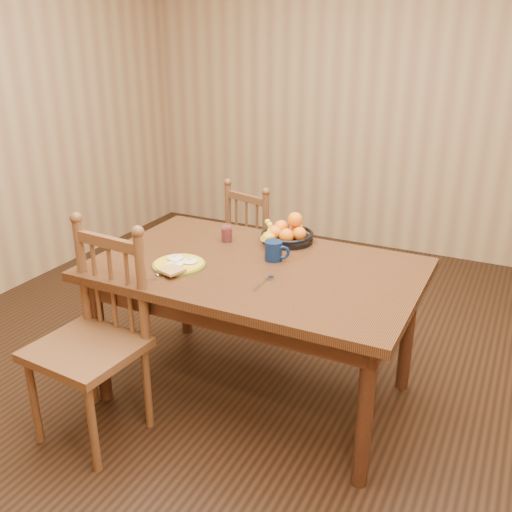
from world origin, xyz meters
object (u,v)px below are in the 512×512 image
at_px(chair_far, 260,249).
at_px(fruit_bowl, 287,233).
at_px(breakfast_plate, 179,264).
at_px(coffee_mug, 274,251).
at_px(dining_table, 256,281).
at_px(chair_near, 93,341).

relative_size(chair_far, fruit_bowl, 2.79).
xyz_separation_m(breakfast_plate, fruit_bowl, (0.34, 0.56, 0.03)).
bearing_deg(coffee_mug, fruit_bowl, 100.77).
xyz_separation_m(dining_table, chair_near, (-0.55, -0.61, -0.17)).
height_order(breakfast_plate, fruit_bowl, fruit_bowl).
bearing_deg(chair_near, fruit_bowl, 65.41).
height_order(chair_near, coffee_mug, chair_near).
bearing_deg(dining_table, chair_far, 114.65).
distance_m(coffee_mug, fruit_bowl, 0.28).
bearing_deg(coffee_mug, chair_far, 120.07).
bearing_deg(chair_far, chair_near, 101.57).
bearing_deg(fruit_bowl, coffee_mug, -79.23).
bearing_deg(breakfast_plate, fruit_bowl, 59.20).
xyz_separation_m(dining_table, coffee_mug, (0.05, 0.10, 0.14)).
bearing_deg(dining_table, fruit_bowl, 90.10).
height_order(dining_table, chair_far, chair_far).
bearing_deg(chair_near, dining_table, 52.35).
xyz_separation_m(breakfast_plate, coffee_mug, (0.39, 0.29, 0.04)).
relative_size(chair_far, breakfast_plate, 3.01).
bearing_deg(chair_near, chair_far, 89.89).
bearing_deg(chair_far, dining_table, 130.70).
bearing_deg(breakfast_plate, chair_near, -116.41).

